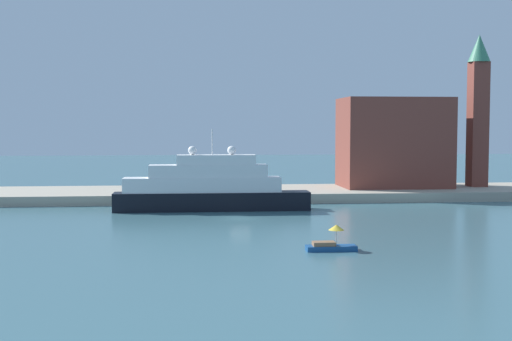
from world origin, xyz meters
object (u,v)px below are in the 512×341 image
object	(u,v)px
large_yacht	(209,188)
bell_tower	(478,104)
harbor_building	(394,143)
person_figure	(186,189)
small_motorboat	(331,243)
parked_car	(151,190)
mooring_bollard	(228,191)

from	to	relation	value
large_yacht	bell_tower	distance (m)	52.37
large_yacht	harbor_building	size ratio (longest dim) A/B	1.54
harbor_building	person_figure	distance (m)	37.85
small_motorboat	harbor_building	bearing A→B (deg)	66.98
parked_car	person_figure	size ratio (longest dim) A/B	2.64
parked_car	small_motorboat	bearing A→B (deg)	-65.28
large_yacht	person_figure	world-z (taller)	large_yacht
harbor_building	parked_car	world-z (taller)	harbor_building
harbor_building	mooring_bollard	bearing A→B (deg)	-161.39
harbor_building	bell_tower	xyz separation A→B (m)	(14.88, -0.62, 6.74)
small_motorboat	bell_tower	xyz separation A→B (m)	(36.63, 50.59, 15.29)
bell_tower	parked_car	bearing A→B (deg)	-172.64
small_motorboat	parked_car	world-z (taller)	parked_car
bell_tower	mooring_bollard	xyz separation A→B (m)	(-44.40, -9.32, -14.06)
small_motorboat	mooring_bollard	xyz separation A→B (m)	(-7.77, 41.27, 1.23)
small_motorboat	harbor_building	world-z (taller)	harbor_building
person_figure	large_yacht	bearing A→B (deg)	-70.27
bell_tower	mooring_bollard	size ratio (longest dim) A/B	30.96
small_motorboat	person_figure	world-z (taller)	person_figure
harbor_building	person_figure	xyz separation A→B (m)	(-36.13, -8.84, -7.02)
bell_tower	parked_car	distance (m)	58.70
bell_tower	mooring_bollard	bearing A→B (deg)	-168.15
person_figure	mooring_bollard	distance (m)	6.70
person_figure	mooring_bollard	xyz separation A→B (m)	(6.60, -1.10, -0.30)
large_yacht	bell_tower	bearing A→B (deg)	20.42
small_motorboat	parked_car	xyz separation A→B (m)	(-19.92, 43.28, 1.37)
large_yacht	small_motorboat	distance (m)	34.74
mooring_bollard	small_motorboat	bearing A→B (deg)	-79.34
small_motorboat	mooring_bollard	world-z (taller)	small_motorboat
harbor_building	mooring_bollard	distance (m)	32.00
small_motorboat	mooring_bollard	size ratio (longest dim) A/B	5.72
mooring_bollard	large_yacht	bearing A→B (deg)	-110.82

